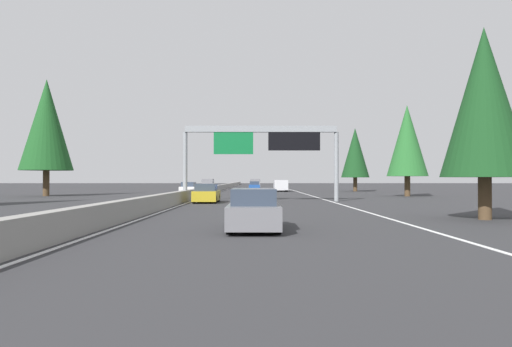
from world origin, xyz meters
TOP-DOWN VIEW (x-y plane):
  - ground_plane at (60.00, 0.00)m, footprint 320.00×320.00m
  - median_barrier at (80.00, 0.30)m, footprint 180.00×0.56m
  - shoulder_stripe_right at (70.00, -11.52)m, footprint 160.00×0.16m
  - shoulder_stripe_median at (70.00, -0.25)m, footprint 160.00×0.16m
  - sign_gantry_overhead at (36.84, -6.04)m, footprint 0.50×12.68m
  - sedan_mid_center at (15.25, -5.38)m, footprint 4.40×1.80m
  - sedan_distant_a at (34.98, -1.65)m, footprint 4.40×1.80m
  - minivan_far_right at (67.94, -9.10)m, footprint 5.00×1.95m
  - sedan_near_center at (76.71, -5.24)m, footprint 4.40×1.80m
  - pickup_mid_left at (91.63, -5.35)m, footprint 5.60×2.00m
  - oncoming_near at (56.10, 2.71)m, footprint 4.40×1.80m
  - oncoming_far at (78.20, 2.68)m, footprint 5.60×2.00m
  - conifer_right_foreground at (19.46, -15.65)m, footprint 3.79×3.79m
  - conifer_right_near at (48.47, -21.52)m, footprint 4.26×4.26m
  - conifer_right_mid at (68.86, -20.29)m, footprint 4.17×4.17m
  - conifer_left_near at (49.15, 17.05)m, footprint 5.54×5.54m

SIDE VIEW (x-z plane):
  - ground_plane at x=60.00m, z-range 0.00..0.00m
  - shoulder_stripe_right at x=70.00m, z-range 0.00..0.01m
  - shoulder_stripe_median at x=70.00m, z-range 0.00..0.01m
  - median_barrier at x=80.00m, z-range 0.00..0.90m
  - sedan_mid_center at x=15.25m, z-range -0.05..1.42m
  - sedan_distant_a at x=34.98m, z-range -0.05..1.42m
  - sedan_near_center at x=76.71m, z-range -0.05..1.42m
  - oncoming_near at x=56.10m, z-range -0.05..1.42m
  - pickup_mid_left at x=91.63m, z-range -0.02..1.84m
  - oncoming_far at x=78.20m, z-range -0.02..1.84m
  - minivan_far_right at x=67.94m, z-range 0.11..1.80m
  - sign_gantry_overhead at x=36.84m, z-range 1.82..7.95m
  - conifer_right_foreground at x=19.46m, z-range 0.92..9.53m
  - conifer_right_mid at x=68.86m, z-range 1.01..10.48m
  - conifer_right_near at x=48.47m, z-range 1.04..10.73m
  - conifer_left_near at x=49.15m, z-range 1.36..13.95m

